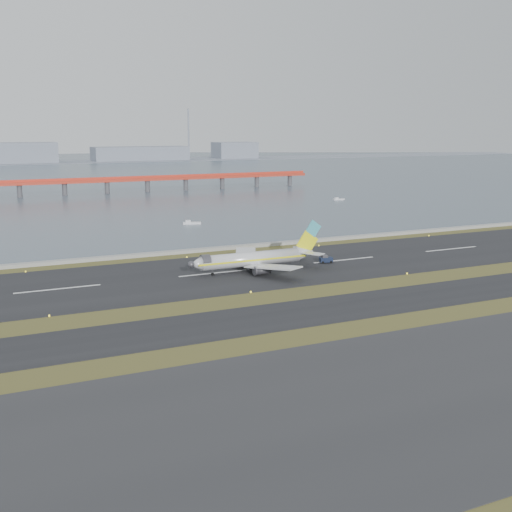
{
  "coord_description": "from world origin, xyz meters",
  "views": [
    {
      "loc": [
        -60.22,
        -123.35,
        37.62
      ],
      "look_at": [
        8.16,
        22.0,
        5.42
      ],
      "focal_mm": 45.0,
      "sensor_mm": 36.0,
      "label": 1
    }
  ],
  "objects": [
    {
      "name": "airliner",
      "position": [
        10.9,
        27.65,
        3.46
      ],
      "size": [
        38.52,
        32.89,
        12.8
      ],
      "color": "silver",
      "rests_on": "ground"
    },
    {
      "name": "red_pier",
      "position": [
        20.0,
        250.0,
        7.28
      ],
      "size": [
        260.0,
        5.0,
        10.2
      ],
      "color": "red",
      "rests_on": "ground"
    },
    {
      "name": "workboat_far",
      "position": [
        123.33,
        164.41,
        0.47
      ],
      "size": [
        6.25,
        2.24,
        1.5
      ],
      "rotation": [
        0.0,
        0.0,
        -0.05
      ],
      "color": "silver",
      "rests_on": "ground"
    },
    {
      "name": "runway_strip",
      "position": [
        0.0,
        30.0,
        0.05
      ],
      "size": [
        1000.0,
        45.0,
        0.1
      ],
      "primitive_type": "cube",
      "color": "black",
      "rests_on": "ground"
    },
    {
      "name": "ground",
      "position": [
        0.0,
        0.0,
        0.0
      ],
      "size": [
        1000.0,
        1000.0,
        0.0
      ],
      "primitive_type": "plane",
      "color": "#354117",
      "rests_on": "ground"
    },
    {
      "name": "apron_strip",
      "position": [
        0.0,
        -55.0,
        0.05
      ],
      "size": [
        1000.0,
        50.0,
        0.1
      ],
      "primitive_type": "cube",
      "color": "#2A2A2C",
      "rests_on": "ground"
    },
    {
      "name": "workboat_near",
      "position": [
        23.74,
        115.49,
        0.54
      ],
      "size": [
        7.39,
        4.11,
        1.71
      ],
      "rotation": [
        0.0,
        0.0,
        -0.28
      ],
      "color": "silver",
      "rests_on": "ground"
    },
    {
      "name": "taxiway_strip",
      "position": [
        0.0,
        -12.0,
        0.05
      ],
      "size": [
        1000.0,
        18.0,
        0.1
      ],
      "primitive_type": "cube",
      "color": "black",
      "rests_on": "ground"
    },
    {
      "name": "bay_water",
      "position": [
        0.0,
        460.0,
        0.0
      ],
      "size": [
        1400.0,
        800.0,
        1.3
      ],
      "primitive_type": "cube",
      "color": "#404F5B",
      "rests_on": "ground"
    },
    {
      "name": "pushback_tug",
      "position": [
        33.19,
        28.8,
        1.11
      ],
      "size": [
        3.92,
        2.8,
        2.28
      ],
      "rotation": [
        0.0,
        0.0,
        -0.23
      ],
      "color": "#131C35",
      "rests_on": "ground"
    },
    {
      "name": "far_shoreline",
      "position": [
        13.62,
        620.0,
        6.07
      ],
      "size": [
        1400.0,
        80.0,
        60.5
      ],
      "color": "gray",
      "rests_on": "ground"
    },
    {
      "name": "seawall",
      "position": [
        0.0,
        60.0,
        0.5
      ],
      "size": [
        1000.0,
        2.5,
        1.0
      ],
      "primitive_type": "cube",
      "color": "gray",
      "rests_on": "ground"
    }
  ]
}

